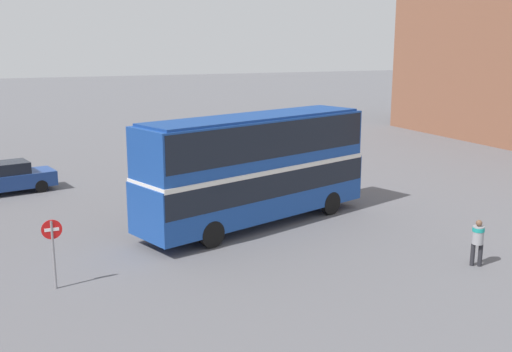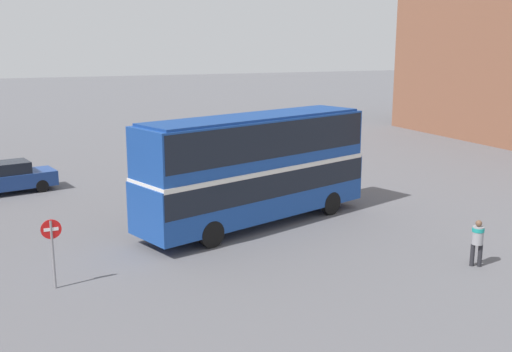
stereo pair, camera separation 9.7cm
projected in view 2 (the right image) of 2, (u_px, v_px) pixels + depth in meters
ground_plane at (228, 223)px, 25.93m from camera, size 240.00×240.00×0.00m
double_decker_bus at (256, 163)px, 25.26m from camera, size 11.20×5.89×4.70m
pedestrian_foreground at (478, 238)px, 20.72m from camera, size 0.57×0.57×1.67m
parked_car_kerb_near at (8, 177)px, 30.97m from camera, size 4.83×2.71×1.64m
parked_car_kerb_far at (225, 138)px, 43.79m from camera, size 4.44×2.10×1.63m
no_entry_sign at (52, 242)px, 18.73m from camera, size 0.63×0.08×2.28m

